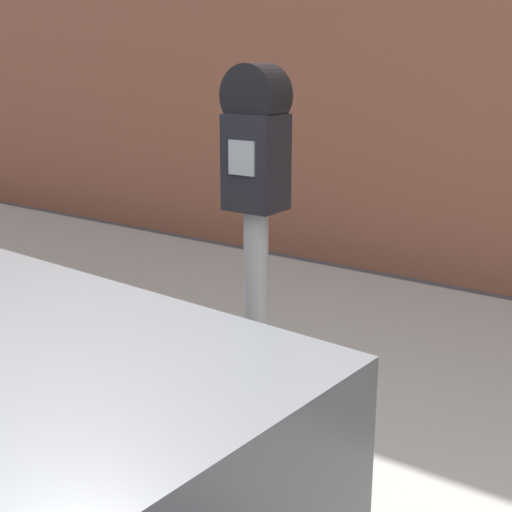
{
  "coord_description": "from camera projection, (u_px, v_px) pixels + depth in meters",
  "views": [
    {
      "loc": [
        1.0,
        -0.74,
        1.59
      ],
      "look_at": [
        -0.27,
        1.06,
        0.96
      ],
      "focal_mm": 50.0,
      "sensor_mm": 36.0,
      "label": 1
    }
  ],
  "objects": [
    {
      "name": "parking_meter",
      "position": [
        256.0,
        220.0,
        2.25
      ],
      "size": [
        0.19,
        0.15,
        1.45
      ],
      "color": "gray",
      "rests_on": "sidewalk"
    },
    {
      "name": "sidewalk",
      "position": [
        448.0,
        400.0,
        3.28
      ],
      "size": [
        24.0,
        2.8,
        0.11
      ],
      "color": "#9E9B96",
      "rests_on": "ground_plane"
    }
  ]
}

